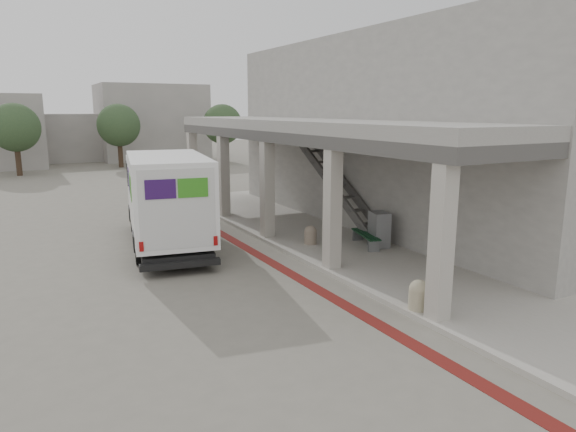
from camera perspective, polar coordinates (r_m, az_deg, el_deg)
ground at (r=12.83m, az=-1.89°, el=-8.10°), size 120.00×120.00×0.00m
bike_lane_stripe at (r=14.95m, az=-1.87°, el=-5.17°), size 0.35×40.00×0.01m
sidewalk at (r=14.93m, az=12.05°, el=-5.24°), size 4.40×28.00×0.12m
transit_building at (r=19.59m, az=10.32°, el=8.76°), size 7.60×17.00×7.00m
distant_backdrop at (r=46.81m, az=-25.47°, el=8.60°), size 28.00×10.00×6.50m
tree_left at (r=38.85m, az=-28.07°, el=8.65°), size 3.20×3.20×4.80m
tree_mid at (r=41.50m, az=-18.30°, el=9.54°), size 3.20×3.20×4.80m
tree_right at (r=42.70m, az=-7.29°, el=10.07°), size 3.20×3.20×4.80m
fedex_truck at (r=16.94m, az=-13.38°, el=2.05°), size 3.28×7.28×3.00m
bench at (r=16.40m, az=8.63°, el=-2.33°), size 0.82×1.73×0.40m
bollard_near at (r=11.52m, az=14.35°, el=-8.45°), size 0.44×0.44×0.66m
bollard_far at (r=16.46m, az=2.51°, el=-2.10°), size 0.40×0.40×0.60m
utility_cabinet at (r=16.32m, az=10.10°, el=-1.48°), size 0.64×0.76×1.11m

